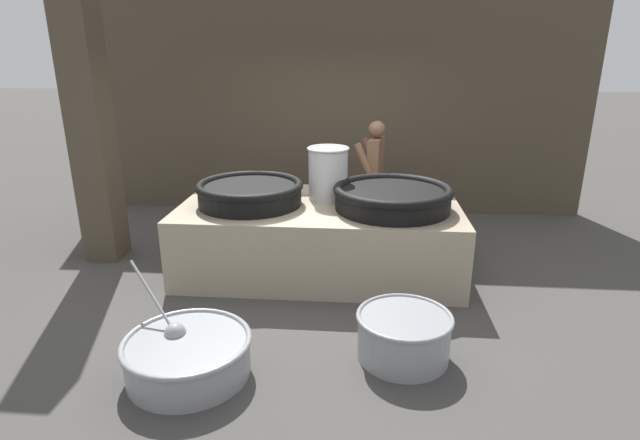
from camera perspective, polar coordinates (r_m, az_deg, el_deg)
The scene contains 10 objects.
ground_plane at distance 5.90m, azimuth 0.00°, elevation -5.49°, with size 60.00×60.00×0.00m, color #474442.
back_wall at distance 7.83m, azimuth 1.56°, elevation 14.40°, with size 7.63×0.24×3.68m, color #4C4233.
support_pillar at distance 6.36m, azimuth -25.02°, elevation 11.78°, with size 0.40×0.40×3.68m, color #4C4233.
hearth_platform at distance 5.75m, azimuth 0.00°, elevation -1.88°, with size 3.11×1.68×0.79m.
giant_wok_near at distance 5.61m, azimuth -8.00°, elevation 3.18°, with size 1.19×1.19×0.26m.
giant_wok_far at distance 5.43m, azimuth 8.29°, elevation 2.68°, with size 1.29×1.29×0.26m.
stock_pot at distance 5.74m, azimuth 0.93°, elevation 5.45°, with size 0.48×0.48×0.60m.
cook at distance 6.78m, azimuth 6.26°, elevation 5.18°, with size 0.43×0.61×1.57m.
prep_bowl_vegetables at distance 4.15m, azimuth -14.87°, elevation -14.59°, with size 1.13×1.01×0.74m.
prep_bowl_meat at distance 4.25m, azimuth 9.54°, elevation -12.71°, with size 0.79×0.79×0.39m.
Camera 1 is at (0.46, -5.37, 2.40)m, focal length 28.00 mm.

